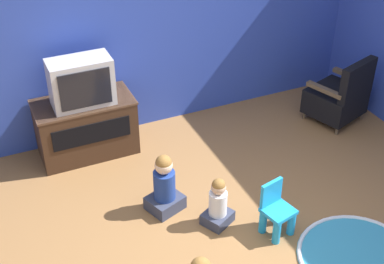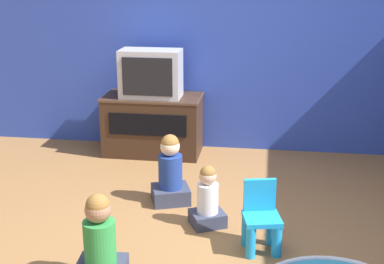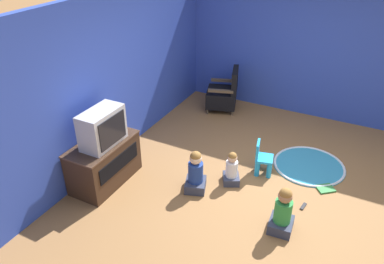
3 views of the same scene
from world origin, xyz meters
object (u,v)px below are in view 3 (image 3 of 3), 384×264
(black_armchair, at_px, (224,94))
(remote_control, at_px, (303,206))
(yellow_kid_chair, at_px, (263,160))
(television, at_px, (102,128))
(child_watching_right, at_px, (232,170))
(child_watching_center, at_px, (196,173))
(book, at_px, (325,189))
(tv_cabinet, at_px, (104,162))
(child_watching_left, at_px, (283,212))

(black_armchair, distance_m, remote_control, 3.11)
(yellow_kid_chair, bearing_deg, television, 110.08)
(child_watching_right, bearing_deg, black_armchair, -1.10)
(child_watching_center, relative_size, book, 2.09)
(tv_cabinet, height_order, book, tv_cabinet)
(television, distance_m, child_watching_left, 2.61)
(child_watching_left, relative_size, remote_control, 4.14)
(child_watching_left, relative_size, child_watching_right, 1.23)
(television, relative_size, child_watching_center, 1.03)
(television, relative_size, remote_control, 4.22)
(black_armchair, height_order, child_watching_center, black_armchair)
(black_armchair, bearing_deg, tv_cabinet, -29.68)
(yellow_kid_chair, xyz_separation_m, remote_control, (-0.50, -0.75, -0.21))
(book, bearing_deg, child_watching_left, 31.73)
(television, xyz_separation_m, book, (1.28, -2.88, -0.91))
(child_watching_center, height_order, child_watching_right, child_watching_center)
(black_armchair, height_order, child_watching_left, black_armchair)
(tv_cabinet, xyz_separation_m, child_watching_right, (0.82, -1.66, -0.12))
(black_armchair, bearing_deg, television, -28.67)
(child_watching_center, height_order, remote_control, child_watching_center)
(black_armchair, xyz_separation_m, yellow_kid_chair, (-1.73, -1.38, -0.11))
(tv_cabinet, bearing_deg, remote_control, -74.57)
(tv_cabinet, xyz_separation_m, remote_control, (0.76, -2.74, -0.33))
(black_armchair, relative_size, child_watching_right, 1.65)
(black_armchair, bearing_deg, child_watching_center, -3.83)
(child_watching_center, bearing_deg, child_watching_left, -119.58)
(television, distance_m, remote_control, 2.93)
(tv_cabinet, bearing_deg, child_watching_left, -85.41)
(yellow_kid_chair, bearing_deg, remote_control, -136.47)
(tv_cabinet, bearing_deg, book, -66.38)
(television, xyz_separation_m, black_armchair, (2.99, -0.55, -0.59))
(tv_cabinet, relative_size, child_watching_right, 2.07)
(tv_cabinet, relative_size, black_armchair, 1.26)
(television, relative_size, book, 2.14)
(child_watching_center, bearing_deg, remote_control, -97.44)
(child_watching_left, xyz_separation_m, book, (1.08, -0.36, -0.27))
(yellow_kid_chair, bearing_deg, book, -101.28)
(black_armchair, relative_size, yellow_kid_chair, 1.62)
(child_watching_left, xyz_separation_m, remote_control, (0.55, -0.17, -0.27))
(tv_cabinet, distance_m, television, 0.58)
(black_armchair, height_order, yellow_kid_chair, black_armchair)
(tv_cabinet, distance_m, black_armchair, 3.05)
(child_watching_right, height_order, remote_control, child_watching_right)
(tv_cabinet, distance_m, remote_control, 2.86)
(tv_cabinet, distance_m, child_watching_left, 2.58)
(child_watching_center, xyz_separation_m, book, (0.85, -1.67, -0.26))
(black_armchair, xyz_separation_m, child_watching_center, (-2.56, -0.66, -0.06))
(child_watching_left, bearing_deg, book, -23.27)
(tv_cabinet, bearing_deg, child_watching_right, -63.78)
(yellow_kid_chair, bearing_deg, child_watching_right, 130.39)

